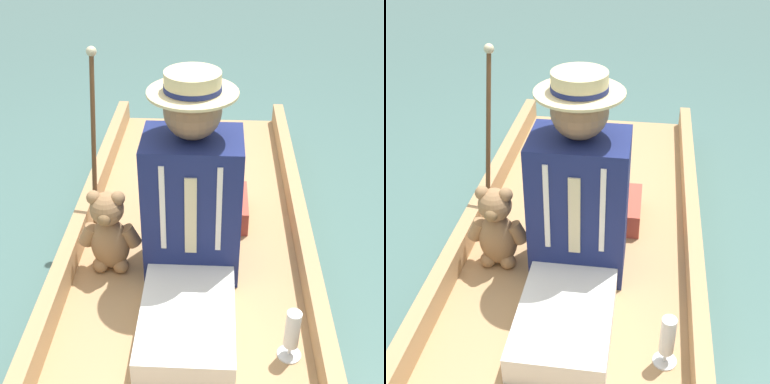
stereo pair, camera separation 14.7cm
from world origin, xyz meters
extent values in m
plane|color=#476B66|center=(0.00, 0.00, 0.00)|extent=(16.00, 16.00, 0.00)
cube|color=tan|center=(0.00, 0.00, 0.07)|extent=(1.04, 2.84, 0.14)
cube|color=tan|center=(-0.49, 0.00, 0.20)|extent=(0.06, 2.84, 0.12)
cube|color=tan|center=(0.49, 0.00, 0.20)|extent=(0.06, 2.84, 0.12)
cube|color=#B24738|center=(-0.05, -0.34, 0.20)|extent=(0.41, 0.29, 0.11)
cube|color=white|center=(-0.02, 0.39, 0.20)|extent=(0.33, 0.49, 0.11)
cube|color=navy|center=(-0.02, 0.01, 0.44)|extent=(0.37, 0.27, 0.59)
cube|color=beige|center=(-0.02, 0.15, 0.48)|extent=(0.04, 0.01, 0.33)
cube|color=white|center=(-0.12, 0.15, 0.51)|extent=(0.02, 0.01, 0.36)
cube|color=white|center=(0.08, 0.15, 0.51)|extent=(0.02, 0.01, 0.36)
sphere|color=#936B4C|center=(-0.02, 0.01, 0.84)|extent=(0.21, 0.21, 0.21)
cylinder|color=beige|center=(-0.02, 0.01, 0.91)|extent=(0.32, 0.32, 0.01)
cylinder|color=beige|center=(-0.02, 0.01, 0.95)|extent=(0.20, 0.20, 0.07)
cylinder|color=navy|center=(-0.02, 0.01, 0.92)|extent=(0.20, 0.20, 0.02)
ellipsoid|color=#9E754C|center=(0.31, 0.03, 0.26)|extent=(0.16, 0.13, 0.23)
sphere|color=#9E754C|center=(0.31, 0.03, 0.43)|extent=(0.13, 0.13, 0.13)
sphere|color=olive|center=(0.31, 0.09, 0.42)|extent=(0.05, 0.05, 0.05)
sphere|color=#9E754C|center=(0.27, 0.03, 0.48)|extent=(0.06, 0.06, 0.06)
sphere|color=#9E754C|center=(0.36, 0.03, 0.48)|extent=(0.06, 0.06, 0.06)
cylinder|color=#9E754C|center=(0.23, 0.03, 0.30)|extent=(0.09, 0.06, 0.10)
cylinder|color=#9E754C|center=(0.40, 0.03, 0.30)|extent=(0.09, 0.06, 0.10)
sphere|color=#9E754C|center=(0.27, 0.07, 0.17)|extent=(0.07, 0.07, 0.07)
sphere|color=#9E754C|center=(0.36, 0.07, 0.17)|extent=(0.07, 0.07, 0.07)
cylinder|color=silver|center=(-0.37, 0.47, 0.14)|extent=(0.08, 0.08, 0.01)
cylinder|color=silver|center=(-0.37, 0.47, 0.17)|extent=(0.01, 0.01, 0.05)
cylinder|color=silver|center=(-0.37, 0.47, 0.27)|extent=(0.05, 0.05, 0.15)
cylinder|color=brown|center=(0.42, -0.27, 0.53)|extent=(0.02, 0.29, 0.78)
sphere|color=beige|center=(0.42, -0.40, 0.91)|extent=(0.04, 0.04, 0.04)
camera|label=1|loc=(-0.10, 1.73, 1.61)|focal=50.00mm
camera|label=2|loc=(-0.25, 1.72, 1.61)|focal=50.00mm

